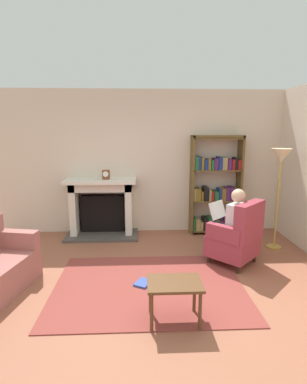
# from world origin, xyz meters

# --- Properties ---
(ground) EXTENTS (14.00, 14.00, 0.00)m
(ground) POSITION_xyz_m (0.00, 0.00, 0.00)
(ground) COLOR #975840
(back_wall) EXTENTS (5.60, 0.10, 2.70)m
(back_wall) POSITION_xyz_m (0.00, 2.55, 1.35)
(back_wall) COLOR beige
(back_wall) RESTS_ON ground
(area_rug) EXTENTS (2.40, 1.80, 0.01)m
(area_rug) POSITION_xyz_m (0.00, 0.30, 0.01)
(area_rug) COLOR brown
(area_rug) RESTS_ON ground
(fireplace) EXTENTS (1.33, 0.64, 1.09)m
(fireplace) POSITION_xyz_m (-0.82, 2.30, 0.58)
(fireplace) COLOR #4C4742
(fireplace) RESTS_ON ground
(mantel_clock) EXTENTS (0.14, 0.14, 0.16)m
(mantel_clock) POSITION_xyz_m (-0.71, 2.20, 1.17)
(mantel_clock) COLOR brown
(mantel_clock) RESTS_ON fireplace
(bookshelf) EXTENTS (0.95, 0.32, 1.87)m
(bookshelf) POSITION_xyz_m (1.33, 2.33, 0.90)
(bookshelf) COLOR brown
(bookshelf) RESTS_ON ground
(armchair_reading) EXTENTS (0.89, 0.89, 0.97)m
(armchair_reading) POSITION_xyz_m (1.32, 0.91, 0.42)
(armchair_reading) COLOR #331E14
(armchair_reading) RESTS_ON ground
(seated_reader) EXTENTS (0.58, 0.58, 1.14)m
(seated_reader) POSITION_xyz_m (1.24, 1.00, 0.62)
(seated_reader) COLOR silver
(seated_reader) RESTS_ON ground
(side_table) EXTENTS (0.56, 0.39, 0.45)m
(side_table) POSITION_xyz_m (0.24, -0.43, 0.38)
(side_table) COLOR brown
(side_table) RESTS_ON ground
(scattered_books) EXTENTS (0.60, 0.34, 0.03)m
(scattered_books) POSITION_xyz_m (0.11, 0.35, 0.03)
(scattered_books) COLOR #334CA5
(scattered_books) RESTS_ON area_rug
(floor_lamp) EXTENTS (0.32, 0.32, 1.68)m
(floor_lamp) POSITION_xyz_m (2.16, 1.50, 1.42)
(floor_lamp) COLOR #B7933F
(floor_lamp) RESTS_ON ground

